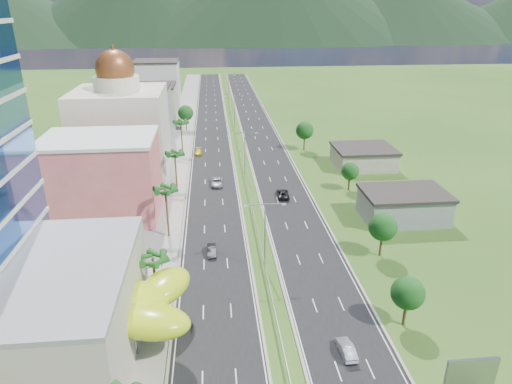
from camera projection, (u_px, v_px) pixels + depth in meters
name	position (u px, v px, depth m)	size (l,w,h in m)	color
ground	(273.00, 308.00, 61.13)	(500.00, 500.00, 0.00)	#2D5119
road_left	(212.00, 133.00, 143.19)	(11.00, 260.00, 0.04)	black
road_right	(259.00, 132.00, 144.55)	(11.00, 260.00, 0.04)	black
sidewalk_left	(181.00, 134.00, 142.32)	(7.00, 260.00, 0.12)	gray
median_guardrail	(239.00, 148.00, 127.08)	(0.10, 216.06, 0.76)	gray
streetlight_median_b	(265.00, 229.00, 67.74)	(6.04, 0.25, 11.00)	gray
streetlight_median_c	(245.00, 150.00, 104.52)	(6.04, 0.25, 11.00)	gray
streetlight_median_d	(234.00, 108.00, 145.89)	(6.04, 0.25, 11.00)	gray
streetlight_median_e	(228.00, 85.00, 187.27)	(6.04, 0.25, 11.00)	gray
lime_canopy	(110.00, 304.00, 53.73)	(18.00, 15.00, 7.40)	#B0D014
pink_shophouse	(103.00, 179.00, 85.15)	(20.00, 15.00, 15.00)	#D35665
domed_building	(122.00, 128.00, 104.82)	(20.00, 20.00, 28.70)	beige
midrise_grey	(142.00, 117.00, 129.18)	(16.00, 15.00, 16.00)	gray
midrise_beige	(151.00, 106.00, 149.98)	(16.00, 15.00, 13.00)	#BAB299
midrise_white	(158.00, 87.00, 170.18)	(16.00, 15.00, 18.00)	silver
billboard	(471.00, 374.00, 44.42)	(5.20, 0.35, 6.20)	gray
shed_near	(403.00, 206.00, 85.69)	(15.00, 10.00, 5.00)	gray
shed_far	(363.00, 158.00, 113.57)	(14.00, 12.00, 4.40)	#BAB299
palm_tree_b	(153.00, 261.00, 58.86)	(3.60, 3.60, 8.10)	#47301C
palm_tree_c	(165.00, 192.00, 76.70)	(3.60, 3.60, 9.60)	#47301C
palm_tree_d	(175.00, 155.00, 98.22)	(3.60, 3.60, 8.60)	#47301C
palm_tree_e	(181.00, 124.00, 120.91)	(3.60, 3.60, 9.40)	#47301C
leafy_tree_lfar	(186.00, 113.00, 144.94)	(4.90, 4.90, 8.05)	#47301C
leafy_tree_ra	(408.00, 293.00, 56.15)	(4.20, 4.20, 6.90)	#47301C
leafy_tree_rb	(383.00, 227.00, 71.90)	(4.55, 4.55, 7.47)	#47301C
leafy_tree_rc	(350.00, 171.00, 98.22)	(3.85, 3.85, 6.33)	#47301C
leafy_tree_rd	(305.00, 130.00, 124.98)	(4.90, 4.90, 8.05)	#47301C
mountain_ridge	(273.00, 42.00, 480.31)	(860.00, 140.00, 90.00)	black
car_dark_left	(212.00, 250.00, 73.98)	(1.42, 4.08, 1.34)	black
car_silver_mid_left	(217.00, 182.00, 102.09)	(2.53, 5.48, 1.52)	#96999D
car_yellow_far_left	(198.00, 152.00, 123.22)	(1.85, 4.56, 1.32)	gold
car_silver_right	(346.00, 349.00, 52.85)	(1.48, 4.25, 1.40)	#A4A7AC
car_dark_far_right	(283.00, 194.00, 95.87)	(2.40, 5.20, 1.45)	black
motorcycle	(192.00, 326.00, 56.79)	(0.53, 1.76, 1.12)	black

